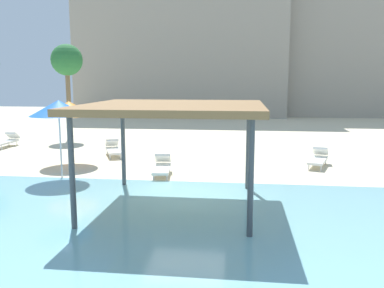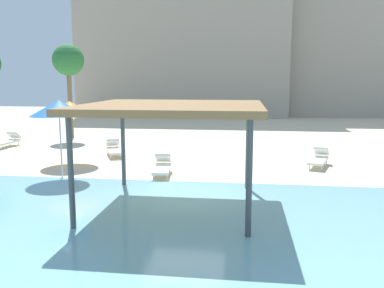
{
  "view_description": "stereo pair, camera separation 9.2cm",
  "coord_description": "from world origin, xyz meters",
  "views": [
    {
      "loc": [
        1.7,
        -12.21,
        3.56
      ],
      "look_at": [
        -0.05,
        2.0,
        1.3
      ],
      "focal_mm": 37.79,
      "sensor_mm": 36.0,
      "label": 1
    },
    {
      "loc": [
        1.79,
        -12.2,
        3.56
      ],
      "look_at": [
        -0.05,
        2.0,
        1.3
      ],
      "focal_mm": 37.79,
      "sensor_mm": 36.0,
      "label": 2
    }
  ],
  "objects": [
    {
      "name": "ground_plane",
      "position": [
        0.0,
        0.0,
        0.0
      ],
      "size": [
        80.0,
        80.0,
        0.0
      ],
      "primitive_type": "plane",
      "color": "beige"
    },
    {
      "name": "hotel_block_1",
      "position": [
        14.61,
        32.91,
        7.33
      ],
      "size": [
        22.99,
        9.83,
        14.66
      ],
      "primitive_type": "cube",
      "color": "#9E9384",
      "rests_on": "ground"
    },
    {
      "name": "lounge_chair_4",
      "position": [
        -10.9,
        8.02,
        0.33
      ],
      "size": [
        0.6,
        1.9,
        0.74
      ],
      "rotation": [
        0.0,
        0.0,
        -1.57
      ],
      "color": "white",
      "rests_on": "ground"
    },
    {
      "name": "beach_umbrella_blue_4",
      "position": [
        -4.81,
        1.58,
        2.58
      ],
      "size": [
        2.06,
        2.06,
        2.87
      ],
      "color": "silver",
      "rests_on": "ground"
    },
    {
      "name": "lounge_chair_0",
      "position": [
        -1.27,
        2.54,
        0.33
      ],
      "size": [
        0.83,
        1.96,
        0.74
      ],
      "rotation": [
        0.0,
        0.0,
        -1.45
      ],
      "color": "white",
      "rests_on": "ground"
    },
    {
      "name": "lounge_chair_2",
      "position": [
        -4.35,
        6.17,
        0.33
      ],
      "size": [
        1.32,
        1.98,
        0.74
      ],
      "rotation": [
        0.0,
        0.0,
        -1.15
      ],
      "color": "white",
      "rests_on": "ground"
    },
    {
      "name": "lounge_chair_1",
      "position": [
        4.94,
        4.95,
        0.33
      ],
      "size": [
        1.16,
        1.99,
        0.74
      ],
      "rotation": [
        0.0,
        0.0,
        -1.89
      ],
      "color": "white",
      "rests_on": "ground"
    },
    {
      "name": "lagoon_water",
      "position": [
        0.0,
        -5.25,
        0.02
      ],
      "size": [
        44.0,
        13.5,
        0.04
      ],
      "primitive_type": "cube",
      "color": "#7AB7C1",
      "rests_on": "ground"
    },
    {
      "name": "shade_pavilion",
      "position": [
        -0.16,
        -1.24,
        2.76
      ],
      "size": [
        4.88,
        4.88,
        2.92
      ],
      "color": "#42474C",
      "rests_on": "ground"
    },
    {
      "name": "beach_umbrella_orange_2",
      "position": [
        -5.63,
        4.27,
        2.37
      ],
      "size": [
        2.28,
        2.28,
        2.68
      ],
      "color": "silver",
      "rests_on": "ground"
    },
    {
      "name": "palm_tree_1",
      "position": [
        -8.9,
        11.66,
        4.67
      ],
      "size": [
        1.9,
        1.9,
        5.74
      ],
      "color": "brown",
      "rests_on": "ground"
    },
    {
      "name": "hotel_block_0",
      "position": [
        -4.49,
        31.48,
        7.65
      ],
      "size": [
        20.78,
        10.6,
        15.31
      ],
      "primitive_type": "cube",
      "color": "#9E9384",
      "rests_on": "ground"
    }
  ]
}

